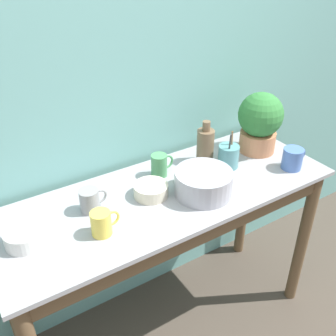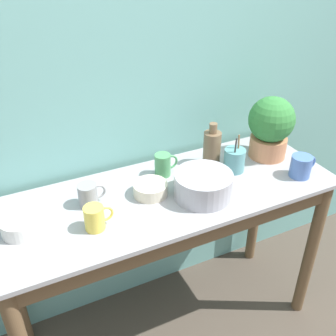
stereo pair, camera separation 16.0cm
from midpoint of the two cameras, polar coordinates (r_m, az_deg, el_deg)
wall_back at (r=1.77m, az=-2.08°, el=11.15°), size 6.00×0.05×2.40m
counter_table at (r=1.76m, az=2.97°, el=-8.75°), size 1.49×0.55×0.86m
potted_plant at (r=1.94m, az=17.00°, el=5.78°), size 0.22×0.22×0.30m
bowl_wash_large at (r=1.63m, az=7.94°, el=-2.57°), size 0.24×0.24×0.11m
bottle_tall at (r=1.84m, az=8.88°, el=2.90°), size 0.08×0.08×0.21m
mug_yellow at (r=1.47m, az=-7.45°, el=-7.29°), size 0.11×0.08×0.10m
mug_green at (r=1.76m, az=1.92°, el=0.40°), size 0.11×0.07×0.10m
mug_blue at (r=1.87m, az=21.12°, el=0.17°), size 0.13×0.09×0.10m
mug_grey at (r=1.59m, az=-8.64°, el=-3.98°), size 0.11×0.08×0.09m
bowl_small_enamel_white at (r=1.52m, az=-17.85°, el=-8.08°), size 0.14×0.14×0.06m
bowl_small_cream at (r=1.64m, az=0.23°, el=-3.15°), size 0.14×0.14×0.05m
utensil_cup at (r=1.83m, az=12.11°, el=1.08°), size 0.10×0.10×0.18m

